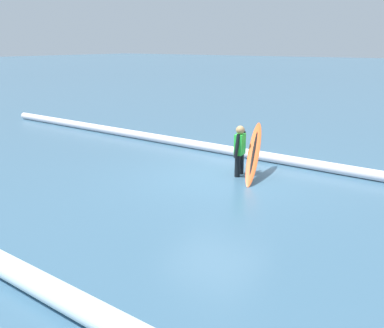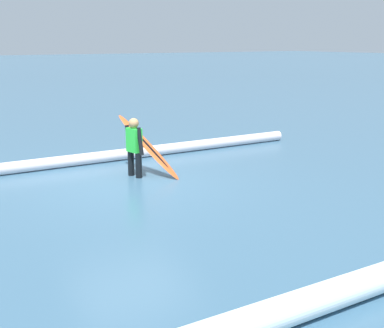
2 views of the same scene
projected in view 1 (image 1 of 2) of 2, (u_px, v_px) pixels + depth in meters
The scene contains 4 objects.
ground_plane at pixel (216, 177), 11.01m from camera, with size 193.49×193.49×0.00m, color #3D6580.
surfer at pixel (240, 148), 11.00m from camera, with size 0.26×0.63×1.29m.
surfboard at pixel (254, 153), 10.87m from camera, with size 0.88×1.75×1.29m.
wave_crest_foreground at pixel (177, 142), 14.37m from camera, with size 0.27×0.27×17.68m, color white.
Camera 1 is at (-5.65, 8.89, 3.28)m, focal length 40.75 mm.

